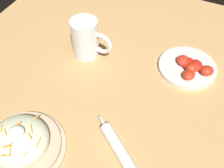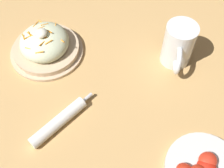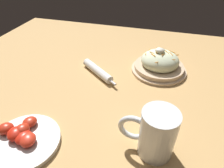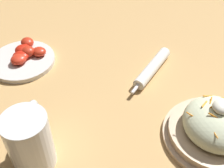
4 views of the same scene
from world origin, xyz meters
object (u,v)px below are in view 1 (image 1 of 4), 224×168
(beer_mug, at_px, (86,40))
(tomato_plate, at_px, (189,67))
(salad_plate, at_px, (21,143))
(napkin_roll, at_px, (121,152))

(beer_mug, distance_m, tomato_plate, 0.37)
(salad_plate, relative_size, tomato_plate, 1.18)
(salad_plate, xyz_separation_m, tomato_plate, (0.34, 0.49, -0.02))
(beer_mug, xyz_separation_m, napkin_roll, (0.27, -0.32, -0.05))
(salad_plate, bearing_deg, beer_mug, 93.18)
(beer_mug, relative_size, tomato_plate, 0.76)
(tomato_plate, bearing_deg, beer_mug, -168.67)
(beer_mug, bearing_deg, napkin_roll, -49.43)
(napkin_roll, relative_size, tomato_plate, 0.93)
(beer_mug, distance_m, napkin_roll, 0.42)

